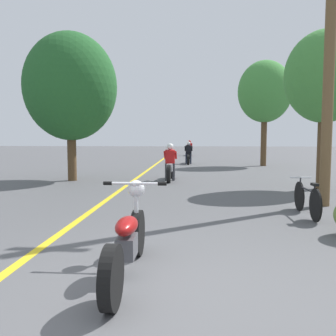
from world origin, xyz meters
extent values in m
plane|color=#515154|center=(0.00, 0.00, 0.00)|extent=(120.00, 120.00, 0.00)
cube|color=yellow|center=(-1.70, 12.38, 0.00)|extent=(0.14, 48.00, 0.01)
cylinder|color=brown|center=(3.51, 4.88, 3.74)|extent=(0.24, 0.24, 7.48)
cylinder|color=#513A23|center=(4.43, 7.67, 1.32)|extent=(0.32, 0.32, 2.64)
ellipsoid|color=#42893D|center=(4.43, 7.67, 3.41)|extent=(2.41, 2.17, 2.77)
cylinder|color=#513A23|center=(4.40, 16.61, 1.58)|extent=(0.32, 0.32, 3.17)
ellipsoid|color=#42893D|center=(4.40, 16.61, 4.09)|extent=(2.94, 2.64, 3.38)
cylinder|color=#513A23|center=(-3.94, 9.22, 1.17)|extent=(0.32, 0.32, 2.34)
ellipsoid|color=#235B28|center=(-3.94, 9.22, 3.40)|extent=(3.35, 3.02, 3.85)
cylinder|color=black|center=(-0.26, 1.15, 0.31)|extent=(0.12, 0.61, 0.61)
cylinder|color=black|center=(-0.26, -0.38, 0.31)|extent=(0.12, 0.61, 0.61)
ellipsoid|color=maroon|center=(-0.26, 0.38, 0.59)|extent=(0.24, 0.58, 0.19)
cube|color=#4C4C51|center=(-0.26, 0.38, 0.36)|extent=(0.20, 0.36, 0.24)
cylinder|color=silver|center=(-0.26, 1.06, 0.65)|extent=(0.06, 0.23, 0.70)
cylinder|color=silver|center=(-0.26, 0.97, 0.99)|extent=(0.70, 0.04, 0.04)
cylinder|color=black|center=(-0.62, 0.97, 0.99)|extent=(0.11, 0.05, 0.05)
cylinder|color=black|center=(0.09, 0.97, 0.99)|extent=(0.11, 0.05, 0.05)
sphere|color=silver|center=(-0.26, 1.06, 0.91)|extent=(0.23, 0.23, 0.23)
cylinder|color=black|center=(-0.36, 10.19, 0.32)|extent=(0.12, 0.63, 0.63)
cylinder|color=black|center=(-0.36, 8.77, 0.32)|extent=(0.12, 0.63, 0.63)
cube|color=silver|center=(-0.36, 9.48, 0.50)|extent=(0.20, 0.91, 0.28)
cylinder|color=silver|center=(-0.36, 10.09, 0.98)|extent=(0.50, 0.03, 0.03)
cylinder|color=#38383D|center=(-0.49, 9.43, 0.32)|extent=(0.11, 0.11, 0.64)
cylinder|color=#38383D|center=(-0.23, 9.43, 0.32)|extent=(0.11, 0.11, 0.64)
cube|color=red|center=(-0.36, 9.46, 0.88)|extent=(0.34, 0.27, 0.51)
cylinder|color=red|center=(-0.56, 9.62, 0.93)|extent=(0.08, 0.41, 0.32)
cylinder|color=red|center=(-0.16, 9.62, 0.93)|extent=(0.08, 0.41, 0.32)
sphere|color=white|center=(-0.36, 9.50, 1.25)|extent=(0.24, 0.24, 0.24)
cylinder|color=black|center=(0.21, 18.56, 0.29)|extent=(0.12, 0.58, 0.58)
cylinder|color=black|center=(0.21, 17.10, 0.29)|extent=(0.12, 0.58, 0.58)
cube|color=black|center=(0.21, 17.83, 0.47)|extent=(0.20, 0.93, 0.28)
cylinder|color=silver|center=(0.21, 18.46, 0.93)|extent=(0.50, 0.03, 0.03)
cylinder|color=#282D3D|center=(0.08, 17.78, 0.30)|extent=(0.11, 0.11, 0.61)
cylinder|color=#282D3D|center=(0.34, 17.78, 0.30)|extent=(0.11, 0.11, 0.61)
cube|color=black|center=(0.21, 17.81, 0.86)|extent=(0.34, 0.27, 0.52)
cylinder|color=black|center=(0.01, 17.97, 0.91)|extent=(0.08, 0.42, 0.32)
cylinder|color=black|center=(0.41, 17.97, 0.91)|extent=(0.08, 0.42, 0.32)
sphere|color=white|center=(0.21, 17.85, 1.22)|extent=(0.22, 0.22, 0.22)
cylinder|color=black|center=(0.19, 28.36, 0.29)|extent=(0.12, 0.58, 0.58)
cylinder|color=black|center=(0.19, 26.87, 0.29)|extent=(0.12, 0.58, 0.58)
cube|color=maroon|center=(0.19, 27.62, 0.47)|extent=(0.20, 0.95, 0.28)
cylinder|color=silver|center=(0.19, 28.26, 0.93)|extent=(0.50, 0.03, 0.03)
cylinder|color=#38383D|center=(0.06, 27.57, 0.31)|extent=(0.11, 0.11, 0.61)
cylinder|color=#38383D|center=(0.32, 27.57, 0.31)|extent=(0.11, 0.11, 0.61)
cube|color=red|center=(0.19, 27.60, 0.86)|extent=(0.34, 0.27, 0.52)
cylinder|color=red|center=(-0.01, 27.76, 0.91)|extent=(0.08, 0.41, 0.32)
cylinder|color=red|center=(0.39, 27.76, 0.91)|extent=(0.08, 0.41, 0.32)
sphere|color=#B21919|center=(0.19, 27.64, 1.22)|extent=(0.22, 0.22, 0.22)
cylinder|color=black|center=(2.77, 4.26, 0.32)|extent=(0.04, 0.63, 0.63)
cylinder|color=black|center=(2.77, 3.24, 0.32)|extent=(0.04, 0.63, 0.63)
cylinder|color=black|center=(2.77, 3.75, 0.54)|extent=(0.04, 0.82, 0.04)
cylinder|color=black|center=(2.77, 3.32, 0.51)|extent=(0.03, 0.03, 0.38)
cube|color=black|center=(2.77, 3.32, 0.70)|extent=(0.10, 0.20, 0.05)
cylinder|color=black|center=(2.77, 4.21, 0.52)|extent=(0.03, 0.03, 0.41)
cylinder|color=silver|center=(2.77, 4.21, 0.73)|extent=(0.44, 0.03, 0.03)
camera|label=1|loc=(0.47, -3.48, 1.58)|focal=38.00mm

